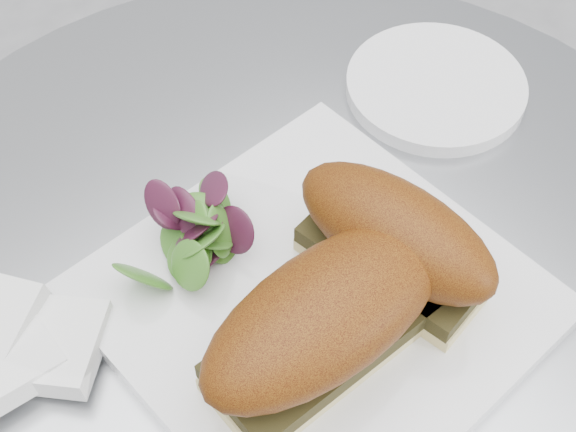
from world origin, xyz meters
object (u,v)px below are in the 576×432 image
at_px(sandwich_left, 326,320).
at_px(sandwich_right, 395,239).
at_px(saucer, 436,86).
at_px(plate, 316,301).

bearing_deg(sandwich_left, sandwich_right, 13.02).
distance_m(sandwich_left, sandwich_right, 0.08).
distance_m(sandwich_left, saucer, 0.29).
bearing_deg(plate, sandwich_left, -124.04).
relative_size(sandwich_left, saucer, 1.18).
xyz_separation_m(sandwich_left, saucer, (0.25, 0.14, -0.05)).
relative_size(plate, sandwich_right, 1.68).
bearing_deg(sandwich_right, saucer, 114.14).
bearing_deg(saucer, sandwich_left, -151.14).
relative_size(sandwich_right, saucer, 1.03).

